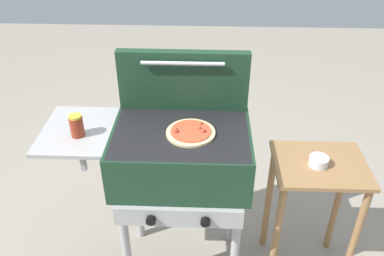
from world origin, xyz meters
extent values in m
cube|color=#193823|center=(0.00, 0.00, 0.78)|extent=(0.64, 0.48, 0.24)
cube|color=black|center=(0.00, 0.00, 0.90)|extent=(0.61, 0.46, 0.01)
cube|color=#A5A5A5|center=(-0.48, 0.00, 0.89)|extent=(0.32, 0.41, 0.02)
cube|color=#A5A5A5|center=(-0.48, 0.00, 0.78)|extent=(0.02, 0.02, 0.24)
cube|color=#A5A5A5|center=(0.00, -0.25, 0.61)|extent=(0.58, 0.02, 0.10)
cylinder|color=black|center=(-0.12, -0.28, 0.61)|extent=(0.04, 0.02, 0.04)
cylinder|color=black|center=(0.12, -0.28, 0.61)|extent=(0.04, 0.02, 0.04)
cylinder|color=#A5A5A5|center=(-0.27, -0.19, 0.33)|extent=(0.04, 0.04, 0.66)
cylinder|color=#A5A5A5|center=(0.27, -0.19, 0.33)|extent=(0.04, 0.04, 0.66)
cylinder|color=#A5A5A5|center=(-0.27, 0.19, 0.33)|extent=(0.04, 0.04, 0.66)
cylinder|color=#A5A5A5|center=(0.27, 0.19, 0.33)|extent=(0.04, 0.04, 0.66)
cube|color=#193823|center=(0.00, 0.21, 1.05)|extent=(0.63, 0.05, 0.30)
cylinder|color=#B7B7BC|center=(0.00, 0.17, 1.16)|extent=(0.38, 0.02, 0.02)
cylinder|color=beige|center=(0.04, -0.02, 0.91)|extent=(0.22, 0.22, 0.01)
cylinder|color=#D14C2D|center=(0.04, -0.02, 0.92)|extent=(0.18, 0.18, 0.01)
sphere|color=#A6522D|center=(0.09, 0.04, 0.92)|extent=(0.02, 0.02, 0.02)
sphere|color=#C23C27|center=(-0.02, -0.03, 0.92)|extent=(0.02, 0.02, 0.02)
sphere|color=#BE3F34|center=(0.10, -0.02, 0.92)|extent=(0.02, 0.02, 0.02)
sphere|color=#CD4D2E|center=(0.08, 0.00, 0.92)|extent=(0.02, 0.02, 0.02)
sphere|color=#A24E33|center=(-0.03, -0.02, 0.92)|extent=(0.02, 0.02, 0.02)
cylinder|color=maroon|center=(-0.46, -0.05, 0.95)|extent=(0.06, 0.06, 0.09)
cylinder|color=gold|center=(-0.46, -0.05, 1.00)|extent=(0.06, 0.06, 0.01)
cube|color=olive|center=(0.66, 0.00, 0.73)|extent=(0.44, 0.36, 0.02)
cylinder|color=olive|center=(0.47, -0.15, 0.36)|extent=(0.04, 0.04, 0.72)
cylinder|color=olive|center=(0.85, -0.15, 0.36)|extent=(0.04, 0.04, 0.72)
cylinder|color=olive|center=(0.47, 0.15, 0.36)|extent=(0.04, 0.04, 0.72)
cylinder|color=olive|center=(0.85, 0.15, 0.36)|extent=(0.04, 0.04, 0.72)
cylinder|color=silver|center=(0.64, -0.02, 0.76)|extent=(0.09, 0.09, 0.04)
cylinder|color=maroon|center=(0.64, -0.02, 0.75)|extent=(0.07, 0.07, 0.02)
camera|label=1|loc=(0.11, -1.54, 1.93)|focal=38.19mm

